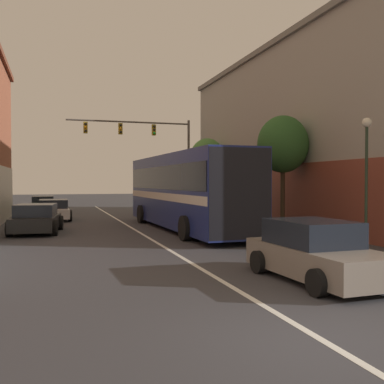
{
  "coord_description": "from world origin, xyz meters",
  "views": [
    {
      "loc": [
        -3.75,
        -5.63,
        2.32
      ],
      "look_at": [
        2.32,
        13.97,
        1.85
      ],
      "focal_mm": 42.0,
      "sensor_mm": 36.0,
      "label": 1
    }
  ],
  "objects_px": {
    "traffic_signal_gantry": "(150,143)",
    "street_tree_near": "(283,145)",
    "bus": "(184,188)",
    "parked_car_left_far": "(43,204)",
    "parked_car_left_near": "(53,210)",
    "street_lamp": "(366,172)",
    "parked_car_left_mid": "(36,219)",
    "street_tree_far": "(207,158)",
    "hatchback_foreground": "(316,253)"
  },
  "relations": [
    {
      "from": "parked_car_left_mid",
      "to": "street_tree_near",
      "type": "bearing_deg",
      "value": -97.72
    },
    {
      "from": "street_tree_far",
      "to": "hatchback_foreground",
      "type": "bearing_deg",
      "value": -102.1
    },
    {
      "from": "street_lamp",
      "to": "hatchback_foreground",
      "type": "bearing_deg",
      "value": -139.69
    },
    {
      "from": "traffic_signal_gantry",
      "to": "street_tree_far",
      "type": "distance_m",
      "value": 4.75
    },
    {
      "from": "parked_car_left_near",
      "to": "traffic_signal_gantry",
      "type": "distance_m",
      "value": 9.32
    },
    {
      "from": "bus",
      "to": "traffic_signal_gantry",
      "type": "height_order",
      "value": "traffic_signal_gantry"
    },
    {
      "from": "street_tree_near",
      "to": "street_lamp",
      "type": "bearing_deg",
      "value": -90.39
    },
    {
      "from": "parked_car_left_mid",
      "to": "street_tree_near",
      "type": "height_order",
      "value": "street_tree_near"
    },
    {
      "from": "street_lamp",
      "to": "parked_car_left_far",
      "type": "bearing_deg",
      "value": 115.89
    },
    {
      "from": "bus",
      "to": "traffic_signal_gantry",
      "type": "xyz_separation_m",
      "value": [
        0.81,
        11.77,
        3.2
      ]
    },
    {
      "from": "parked_car_left_far",
      "to": "street_lamp",
      "type": "relative_size",
      "value": 1.03
    },
    {
      "from": "hatchback_foreground",
      "to": "street_tree_near",
      "type": "height_order",
      "value": "street_tree_near"
    },
    {
      "from": "parked_car_left_mid",
      "to": "street_tree_far",
      "type": "distance_m",
      "value": 14.08
    },
    {
      "from": "hatchback_foreground",
      "to": "parked_car_left_near",
      "type": "distance_m",
      "value": 20.09
    },
    {
      "from": "parked_car_left_far",
      "to": "street_lamp",
      "type": "bearing_deg",
      "value": -153.95
    },
    {
      "from": "parked_car_left_mid",
      "to": "street_tree_near",
      "type": "distance_m",
      "value": 11.79
    },
    {
      "from": "traffic_signal_gantry",
      "to": "street_lamp",
      "type": "bearing_deg",
      "value": -80.57
    },
    {
      "from": "street_lamp",
      "to": "parked_car_left_mid",
      "type": "bearing_deg",
      "value": 141.71
    },
    {
      "from": "street_tree_near",
      "to": "parked_car_left_mid",
      "type": "bearing_deg",
      "value": 165.98
    },
    {
      "from": "parked_car_left_far",
      "to": "traffic_signal_gantry",
      "type": "relative_size",
      "value": 0.51
    },
    {
      "from": "street_lamp",
      "to": "street_tree_near",
      "type": "relative_size",
      "value": 0.83
    },
    {
      "from": "parked_car_left_far",
      "to": "traffic_signal_gantry",
      "type": "height_order",
      "value": "traffic_signal_gantry"
    },
    {
      "from": "parked_car_left_far",
      "to": "street_lamp",
      "type": "xyz_separation_m",
      "value": [
        10.91,
        -22.48,
        2.04
      ]
    },
    {
      "from": "bus",
      "to": "street_lamp",
      "type": "distance_m",
      "value": 9.07
    },
    {
      "from": "hatchback_foreground",
      "to": "street_lamp",
      "type": "height_order",
      "value": "street_lamp"
    },
    {
      "from": "parked_car_left_mid",
      "to": "street_tree_far",
      "type": "relative_size",
      "value": 0.78
    },
    {
      "from": "hatchback_foreground",
      "to": "parked_car_left_near",
      "type": "height_order",
      "value": "hatchback_foreground"
    },
    {
      "from": "hatchback_foreground",
      "to": "street_lamp",
      "type": "relative_size",
      "value": 0.91
    },
    {
      "from": "street_tree_near",
      "to": "street_tree_far",
      "type": "relative_size",
      "value": 1.01
    },
    {
      "from": "bus",
      "to": "parked_car_left_far",
      "type": "distance_m",
      "value": 16.01
    },
    {
      "from": "parked_car_left_near",
      "to": "traffic_signal_gantry",
      "type": "xyz_separation_m",
      "value": [
        6.89,
        4.26,
        4.61
      ]
    },
    {
      "from": "parked_car_left_far",
      "to": "traffic_signal_gantry",
      "type": "bearing_deg",
      "value": -109.04
    },
    {
      "from": "parked_car_left_far",
      "to": "street_tree_near",
      "type": "bearing_deg",
      "value": -146.43
    },
    {
      "from": "parked_car_left_far",
      "to": "street_tree_far",
      "type": "relative_size",
      "value": 0.87
    },
    {
      "from": "parked_car_left_mid",
      "to": "parked_car_left_far",
      "type": "xyz_separation_m",
      "value": [
        0.0,
        13.87,
        -0.02
      ]
    },
    {
      "from": "traffic_signal_gantry",
      "to": "street_tree_far",
      "type": "relative_size",
      "value": 1.7
    },
    {
      "from": "bus",
      "to": "street_tree_near",
      "type": "height_order",
      "value": "street_tree_near"
    },
    {
      "from": "traffic_signal_gantry",
      "to": "street_tree_near",
      "type": "bearing_deg",
      "value": -76.56
    },
    {
      "from": "bus",
      "to": "street_lamp",
      "type": "relative_size",
      "value": 2.89
    },
    {
      "from": "traffic_signal_gantry",
      "to": "street_tree_near",
      "type": "height_order",
      "value": "traffic_signal_gantry"
    },
    {
      "from": "hatchback_foreground",
      "to": "parked_car_left_far",
      "type": "height_order",
      "value": "hatchback_foreground"
    },
    {
      "from": "parked_car_left_near",
      "to": "street_lamp",
      "type": "height_order",
      "value": "street_lamp"
    },
    {
      "from": "hatchback_foreground",
      "to": "street_tree_far",
      "type": "relative_size",
      "value": 0.76
    },
    {
      "from": "hatchback_foreground",
      "to": "street_tree_near",
      "type": "xyz_separation_m",
      "value": [
        4.32,
        9.51,
        3.39
      ]
    },
    {
      "from": "street_lamp",
      "to": "street_tree_far",
      "type": "distance_m",
      "value": 16.79
    },
    {
      "from": "bus",
      "to": "traffic_signal_gantry",
      "type": "relative_size",
      "value": 1.43
    },
    {
      "from": "parked_car_left_far",
      "to": "street_tree_far",
      "type": "xyz_separation_m",
      "value": [
        11.0,
        -5.75,
        3.36
      ]
    },
    {
      "from": "street_lamp",
      "to": "traffic_signal_gantry",
      "type": "bearing_deg",
      "value": 99.43
    },
    {
      "from": "bus",
      "to": "parked_car_left_far",
      "type": "height_order",
      "value": "bus"
    },
    {
      "from": "parked_car_left_near",
      "to": "street_tree_far",
      "type": "relative_size",
      "value": 0.83
    }
  ]
}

